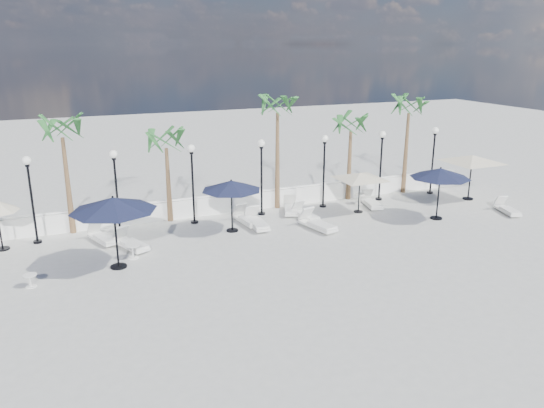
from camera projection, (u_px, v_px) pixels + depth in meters
name	position (u px, v px, depth m)	size (l,w,h in m)	color
ground	(321.00, 261.00, 21.19)	(100.00, 100.00, 0.00)	#A5A5A0
balustrade	(255.00, 200.00, 27.69)	(26.00, 0.30, 1.01)	white
lamppost_0	(30.00, 188.00, 22.38)	(0.36, 0.36, 3.84)	black
lamppost_1	(116.00, 180.00, 23.66)	(0.36, 0.36, 3.84)	black
lamppost_2	(192.00, 173.00, 24.94)	(0.36, 0.36, 3.84)	black
lamppost_3	(261.00, 167.00, 26.22)	(0.36, 0.36, 3.84)	black
lamppost_4	(324.00, 161.00, 27.50)	(0.36, 0.36, 3.84)	black
lamppost_5	(381.00, 156.00, 28.78)	(0.36, 0.36, 3.84)	black
lamppost_6	(434.00, 151.00, 30.06)	(0.36, 0.36, 3.84)	black
palm_0	(62.00, 134.00, 23.04)	(2.60, 2.60, 5.50)	brown
palm_1	(166.00, 145.00, 24.91)	(2.60, 2.60, 4.70)	brown
palm_2	(278.00, 110.00, 26.60)	(2.60, 2.60, 6.10)	brown
palm_3	(351.00, 128.00, 28.51)	(2.60, 2.60, 4.90)	brown
palm_4	(409.00, 111.00, 29.64)	(2.60, 2.60, 5.70)	brown
lounger_0	(103.00, 237.00, 23.11)	(1.24, 2.01, 0.72)	silver
lounger_1	(131.00, 243.00, 22.37)	(1.37, 2.11, 0.75)	silver
lounger_2	(247.00, 219.00, 25.48)	(0.87, 2.07, 0.75)	silver
lounger_3	(257.00, 222.00, 24.99)	(0.78, 2.12, 0.78)	silver
lounger_4	(317.00, 224.00, 24.73)	(1.17, 2.24, 0.80)	silver
lounger_5	(305.00, 214.00, 26.16)	(0.79, 1.96, 0.72)	silver
lounger_6	(290.00, 208.00, 27.15)	(1.34, 2.11, 0.75)	silver
lounger_7	(507.00, 209.00, 27.07)	(1.07, 1.90, 0.68)	silver
lounger_8	(371.00, 202.00, 28.16)	(1.06, 2.05, 0.73)	silver
side_table_0	(30.00, 280.00, 18.82)	(0.48, 0.48, 0.47)	silver
side_table_1	(133.00, 250.00, 21.33)	(0.59, 0.59, 0.57)	silver
side_table_2	(360.00, 198.00, 28.61)	(0.56, 0.56, 0.54)	silver
parasol_navy_left	(113.00, 205.00, 19.82)	(3.27, 3.27, 2.89)	black
parasol_navy_mid	(231.00, 186.00, 23.93)	(2.75, 2.75, 2.47)	black
parasol_navy_right	(440.00, 173.00, 25.62)	(2.93, 2.93, 2.63)	black
parasol_cream_sq_a	(360.00, 173.00, 26.72)	(4.55, 4.55, 2.23)	black
parasol_cream_sq_b	(473.00, 155.00, 28.87)	(5.37, 5.37, 2.69)	black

